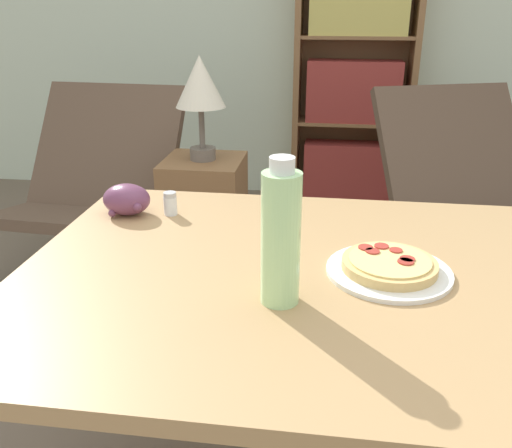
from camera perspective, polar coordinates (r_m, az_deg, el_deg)
dining_table at (r=1.21m, az=3.70°, el=-8.64°), size 1.17×0.94×0.72m
pizza_on_plate at (r=1.17m, az=13.83°, el=-4.44°), size 0.26×0.26×0.04m
grape_bunch at (r=1.48m, az=-13.47°, el=2.52°), size 0.13×0.10×0.08m
drink_bottle at (r=0.99m, az=2.62°, el=-1.36°), size 0.07×0.07×0.28m
salt_shaker at (r=1.46m, az=-9.01°, el=2.14°), size 0.04×0.04×0.06m
lounge_chair_near at (r=2.66m, az=-16.27°, el=0.23°), size 0.74×0.80×0.88m
lounge_chair_far at (r=2.70m, az=20.81°, el=-0.05°), size 0.89×0.95×0.88m
bookshelf at (r=3.53m, az=10.21°, el=13.95°), size 0.74×0.27×1.59m
side_table at (r=2.47m, az=-5.33°, el=-0.10°), size 0.34×0.34×0.62m
table_lamp at (r=2.31m, az=-5.89°, el=14.18°), size 0.21×0.21×0.43m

